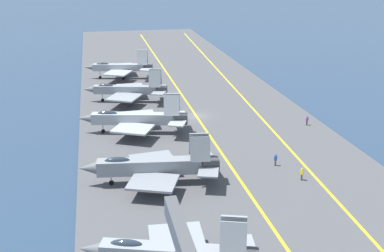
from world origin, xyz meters
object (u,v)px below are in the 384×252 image
at_px(parked_jet_fifth, 121,67).
at_px(crew_blue_vest, 276,159).
at_px(parked_jet_fourth, 128,90).
at_px(parked_jet_second, 152,166).
at_px(parked_jet_third, 135,118).
at_px(crew_yellow_vest, 302,173).
at_px(crew_purple_vest, 307,120).

bearing_deg(parked_jet_fifth, crew_blue_vest, -162.12).
bearing_deg(crew_blue_vest, parked_jet_fourth, 26.59).
bearing_deg(parked_jet_second, parked_jet_fourth, 0.22).
bearing_deg(parked_jet_third, crew_yellow_vest, -138.50).
xyz_separation_m(parked_jet_second, parked_jet_third, (18.44, 0.33, 0.10)).
distance_m(parked_jet_third, parked_jet_fourth, 17.60).
distance_m(parked_jet_second, parked_jet_fourth, 36.04).
xyz_separation_m(parked_jet_third, parked_jet_fourth, (17.59, -0.20, -0.01)).
distance_m(crew_blue_vest, crew_purple_vest, 18.20).
bearing_deg(parked_jet_second, parked_jet_fifth, 0.26).
height_order(parked_jet_fifth, crew_yellow_vest, parked_jet_fifth).
xyz_separation_m(crew_blue_vest, crew_purple_vest, (14.42, -11.10, -0.03)).
relative_size(parked_jet_third, parked_jet_fourth, 1.07).
xyz_separation_m(parked_jet_fourth, crew_blue_vest, (-34.07, -17.05, -1.52)).
bearing_deg(crew_yellow_vest, parked_jet_fifth, 17.94).
relative_size(parked_jet_fourth, crew_blue_vest, 9.54).
height_order(parked_jet_third, crew_blue_vest, parked_jet_third).
height_order(crew_yellow_vest, crew_purple_vest, crew_yellow_vest).
height_order(parked_jet_third, parked_jet_fourth, parked_jet_third).
bearing_deg(parked_jet_second, crew_yellow_vest, -98.88).
relative_size(parked_jet_fourth, crew_yellow_vest, 9.66).
distance_m(parked_jet_fourth, crew_purple_vest, 34.36).
bearing_deg(parked_jet_fifth, parked_jet_fourth, -179.66).
relative_size(crew_blue_vest, crew_yellow_vest, 1.01).
xyz_separation_m(parked_jet_fourth, crew_purple_vest, (-19.65, -28.15, -1.55)).
relative_size(parked_jet_fourth, crew_purple_vest, 9.90).
relative_size(parked_jet_third, crew_purple_vest, 10.59).
bearing_deg(parked_jet_second, crew_blue_vest, -83.35).
distance_m(parked_jet_second, crew_blue_vest, 17.09).
bearing_deg(parked_jet_third, crew_blue_vest, -133.68).
bearing_deg(crew_blue_vest, parked_jet_third, 46.32).
bearing_deg(crew_yellow_vest, crew_blue_vest, 18.59).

